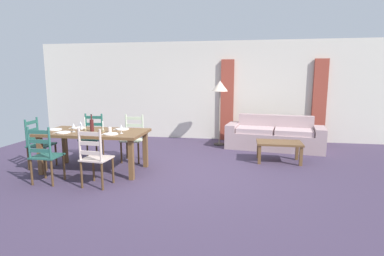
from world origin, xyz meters
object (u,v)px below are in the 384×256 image
object	(u,v)px
dining_chair_far_left	(92,137)
standing_lamp	(220,90)
coffee_cup_primary	(110,130)
wine_glass_far_left	(81,124)
couch	(274,137)
dining_table	(94,136)
wine_glass_near_left	(74,126)
coffee_table	(279,145)
dining_chair_head_west	(39,143)
dining_chair_near_left	(45,155)
dining_chair_far_right	(133,138)
dining_chair_near_right	(95,158)
wine_glass_near_right	(121,127)
wine_bottle	(92,125)

from	to	relation	value
dining_chair_far_left	standing_lamp	world-z (taller)	standing_lamp
dining_chair_far_left	coffee_cup_primary	distance (m)	1.18
wine_glass_far_left	coffee_cup_primary	size ratio (longest dim) A/B	1.79
couch	dining_chair_far_left	bearing A→B (deg)	-157.33
dining_table	wine_glass_near_left	size ratio (longest dim) A/B	11.80
wine_glass_far_left	dining_table	bearing A→B (deg)	-20.42
wine_glass_far_left	coffee_table	bearing A→B (deg)	15.88
dining_chair_far_left	coffee_cup_primary	xyz separation A→B (m)	(0.79, -0.82, 0.32)
dining_table	dining_chair_far_left	bearing A→B (deg)	120.26
dining_chair_head_west	couch	distance (m)	5.20
dining_table	coffee_table	bearing A→B (deg)	19.10
dining_chair_near_left	dining_chair_far_right	distance (m)	1.81
coffee_cup_primary	dining_chair_far_right	bearing A→B (deg)	81.72
couch	wine_glass_near_left	bearing A→B (deg)	-145.95
dining_chair_near_right	wine_glass_far_left	bearing A→B (deg)	128.87
dining_table	wine_glass_near_right	size ratio (longest dim) A/B	11.80
wine_glass_near_left	coffee_cup_primary	bearing A→B (deg)	8.49
wine_glass_near_left	wine_glass_near_right	bearing A→B (deg)	0.33
dining_table	standing_lamp	size ratio (longest dim) A/B	1.16
dining_table	dining_chair_far_left	world-z (taller)	dining_chair_far_left
dining_chair_far_left	dining_chair_near_right	bearing A→B (deg)	-61.16
wine_glass_near_left	wine_glass_far_left	size ratio (longest dim) A/B	1.00
dining_table	couch	xyz separation A→B (m)	(3.46, 2.41, -0.37)
dining_chair_near_right	dining_chair_far_right	distance (m)	1.57
dining_chair_near_left	coffee_table	world-z (taller)	dining_chair_near_left
wine_glass_far_left	coffee_table	world-z (taller)	wine_glass_far_left
dining_chair_near_left	standing_lamp	distance (m)	4.34
coffee_table	dining_table	bearing A→B (deg)	-160.90
dining_chair_near_left	dining_chair_head_west	xyz separation A→B (m)	(-0.68, 0.79, 0.00)
dining_chair_far_left	wine_glass_near_left	size ratio (longest dim) A/B	5.96
dining_chair_near_right	wine_glass_near_right	distance (m)	0.78
dining_chair_far_left	couch	xyz separation A→B (m)	(3.91, 1.63, -0.19)
dining_chair_near_right	dining_chair_head_west	world-z (taller)	same
wine_bottle	coffee_table	distance (m)	3.71
wine_glass_far_left	coffee_cup_primary	distance (m)	0.68
dining_chair_far_right	couch	distance (m)	3.43
dining_chair_far_right	wine_bottle	world-z (taller)	wine_bottle
dining_table	wine_glass_near_right	xyz separation A→B (m)	(0.59, -0.14, 0.20)
wine_glass_near_right	dining_chair_head_west	bearing A→B (deg)	175.38
wine_glass_near_right	coffee_table	distance (m)	3.19
dining_chair_far_left	standing_lamp	distance (m)	3.27
dining_table	dining_chair_head_west	size ratio (longest dim) A/B	1.98
dining_chair_near_right	dining_table	bearing A→B (deg)	117.42
dining_chair_near_left	dining_chair_near_right	size ratio (longest dim) A/B	1.00
dining_chair_head_west	standing_lamp	bearing A→B (deg)	38.56
dining_table	dining_chair_far_right	world-z (taller)	dining_chair_far_right
dining_chair_head_west	wine_glass_far_left	size ratio (longest dim) A/B	5.96
wine_bottle	dining_table	bearing A→B (deg)	45.10
dining_table	wine_bottle	distance (m)	0.21
couch	standing_lamp	bearing A→B (deg)	172.24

